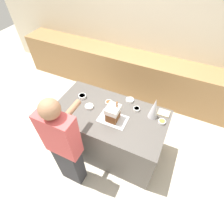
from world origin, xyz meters
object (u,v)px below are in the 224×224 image
at_px(candy_bowl_beside_tree, 82,96).
at_px(person, 65,147).
at_px(candy_bowl_far_left, 130,100).
at_px(gingerbread_house, 113,113).
at_px(candy_bowl_center_rear, 137,109).
at_px(baking_tray, 113,119).
at_px(candy_bowl_near_tray_left, 109,103).
at_px(cookbook, 164,113).
at_px(candy_bowl_behind_tray, 89,106).
at_px(candy_bowl_near_tray_right, 162,122).
at_px(decorative_tree, 154,108).

relative_size(candy_bowl_beside_tree, person, 0.07).
height_order(candy_bowl_beside_tree, candy_bowl_far_left, candy_bowl_beside_tree).
bearing_deg(gingerbread_house, candy_bowl_center_rear, 52.43).
height_order(baking_tray, candy_bowl_beside_tree, candy_bowl_beside_tree).
distance_m(candy_bowl_near_tray_left, cookbook, 0.85).
relative_size(candy_bowl_beside_tree, candy_bowl_far_left, 0.98).
bearing_deg(candy_bowl_far_left, candy_bowl_near_tray_left, -145.02).
relative_size(baking_tray, gingerbread_house, 1.25).
bearing_deg(baking_tray, candy_bowl_beside_tree, 162.18).
xyz_separation_m(candy_bowl_far_left, cookbook, (0.56, -0.04, -0.01)).
xyz_separation_m(candy_bowl_near_tray_left, candy_bowl_center_rear, (0.44, 0.06, -0.00)).
bearing_deg(candy_bowl_center_rear, candy_bowl_beside_tree, -172.55).
relative_size(candy_bowl_near_tray_left, candy_bowl_behind_tray, 0.87).
bearing_deg(cookbook, person, -133.54).
height_order(candy_bowl_near_tray_left, candy_bowl_near_tray_right, candy_bowl_near_tray_right).
distance_m(candy_bowl_beside_tree, person, 0.90).
relative_size(gingerbread_house, decorative_tree, 0.96).
bearing_deg(candy_bowl_behind_tray, person, -86.79).
distance_m(cookbook, person, 1.49).
relative_size(baking_tray, candy_bowl_far_left, 3.35).
bearing_deg(person, candy_bowl_far_left, 67.08).
bearing_deg(candy_bowl_beside_tree, person, -73.88).
distance_m(candy_bowl_near_tray_right, candy_bowl_far_left, 0.61).
distance_m(candy_bowl_center_rear, person, 1.17).
distance_m(candy_bowl_near_tray_left, candy_bowl_far_left, 0.34).
relative_size(decorative_tree, candy_bowl_beside_tree, 2.86).
height_order(baking_tray, candy_bowl_near_tray_right, candy_bowl_near_tray_right).
xyz_separation_m(gingerbread_house, candy_bowl_beside_tree, (-0.64, 0.20, -0.11)).
bearing_deg(candy_bowl_near_tray_left, baking_tray, -54.17).
xyz_separation_m(baking_tray, candy_bowl_near_tray_right, (0.66, 0.24, 0.02)).
xyz_separation_m(baking_tray, candy_bowl_center_rear, (0.25, 0.32, 0.02)).
relative_size(decorative_tree, person, 0.20).
xyz_separation_m(candy_bowl_center_rear, person, (-0.63, -0.98, -0.07)).
relative_size(candy_bowl_near_tray_right, candy_bowl_far_left, 0.84).
bearing_deg(candy_bowl_near_tray_left, candy_bowl_behind_tray, -139.20).
bearing_deg(gingerbread_house, candy_bowl_far_left, 79.63).
distance_m(candy_bowl_beside_tree, cookbook, 1.29).
distance_m(candy_bowl_behind_tray, person, 0.72).
relative_size(gingerbread_house, candy_bowl_near_tray_left, 2.94).
distance_m(decorative_tree, candy_bowl_near_tray_right, 0.22).
distance_m(decorative_tree, cookbook, 0.25).
bearing_deg(candy_bowl_beside_tree, decorative_tree, 4.54).
distance_m(candy_bowl_center_rear, cookbook, 0.41).
height_order(decorative_tree, cookbook, decorative_tree).
xyz_separation_m(baking_tray, gingerbread_house, (0.00, 0.00, 0.13)).
height_order(decorative_tree, candy_bowl_near_tray_right, decorative_tree).
height_order(candy_bowl_behind_tray, person, person).
height_order(cookbook, person, person).
xyz_separation_m(candy_bowl_behind_tray, cookbook, (1.07, 0.36, -0.01)).
height_order(decorative_tree, candy_bowl_beside_tree, decorative_tree).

